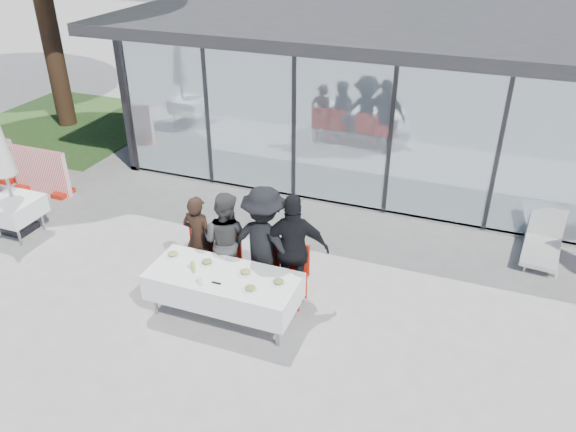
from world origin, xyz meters
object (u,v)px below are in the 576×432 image
object	(u,v)px
diner_c	(264,243)
plate_c	(245,272)
spare_table_left	(14,209)
diner_chair_d	(294,271)
lounger	(543,241)
plate_a	(173,254)
plate_b	(207,262)
plate_extra	(250,289)
diner_a	(199,238)
juice_bottle	(193,266)
diner_chair_c	(265,264)
diner_chair_a	(200,250)
folded_eyeglasses	(216,283)
diner_chair_b	(227,256)
dining_table	(224,286)
diner_d	(294,250)
plate_d	(279,282)
diner_b	(226,240)

from	to	relation	value
diner_c	plate_c	bearing A→B (deg)	93.40
plate_c	spare_table_left	bearing A→B (deg)	172.94
diner_chair_d	lounger	world-z (taller)	diner_chair_d
plate_a	plate_b	world-z (taller)	same
diner_c	plate_b	distance (m)	0.92
plate_extra	spare_table_left	xyz separation A→B (m)	(-5.25, 0.96, -0.22)
diner_a	juice_bottle	distance (m)	0.89
diner_c	diner_chair_c	size ratio (longest dim) A/B	1.92
diner_chair_a	lounger	xyz separation A→B (m)	(5.35, 2.81, -0.28)
diner_chair_d	plate_a	bearing A→B (deg)	-162.17
diner_c	plate_extra	bearing A→B (deg)	108.81
folded_eyeglasses	lounger	size ratio (longest dim) A/B	0.10
plate_c	plate_extra	distance (m)	0.41
plate_a	lounger	size ratio (longest dim) A/B	0.17
diner_chair_b	plate_extra	bearing A→B (deg)	-48.02
dining_table	juice_bottle	bearing A→B (deg)	-172.31
diner_d	plate_b	xyz separation A→B (m)	(-1.19, -0.58, -0.14)
folded_eyeglasses	lounger	distance (m)	5.93
diner_a	plate_d	xyz separation A→B (m)	(1.66, -0.67, 0.01)
diner_c	folded_eyeglasses	size ratio (longest dim) A/B	13.39
plate_a	lounger	xyz separation A→B (m)	(5.48, 3.39, -0.52)
diner_b	diner_a	bearing A→B (deg)	3.27
diner_a	diner_chair_c	distance (m)	1.18
diner_chair_c	plate_extra	world-z (taller)	diner_chair_c
diner_chair_c	diner_b	bearing A→B (deg)	179.61
diner_a	diner_b	xyz separation A→B (m)	(0.49, 0.00, 0.07)
dining_table	diner_chair_c	bearing A→B (deg)	64.86
diner_chair_b	plate_extra	size ratio (longest dim) A/B	4.08
diner_chair_a	plate_b	xyz separation A→B (m)	(0.46, -0.58, 0.24)
diner_chair_c	plate_b	world-z (taller)	diner_chair_c
dining_table	spare_table_left	xyz separation A→B (m)	(-4.72, 0.76, 0.02)
diner_chair_c	diner_chair_a	bearing A→B (deg)	180.00
diner_a	plate_d	size ratio (longest dim) A/B	6.38
diner_c	plate_a	world-z (taller)	diner_c
diner_chair_d	diner_chair_c	bearing A→B (deg)	180.00
plate_d	folded_eyeglasses	bearing A→B (deg)	-159.46
folded_eyeglasses	diner_a	bearing A→B (deg)	129.96
diner_b	plate_c	size ratio (longest dim) A/B	7.01
plate_d	plate_extra	size ratio (longest dim) A/B	1.00
plate_b	folded_eyeglasses	bearing A→B (deg)	-47.94
dining_table	diner_chair_a	size ratio (longest dim) A/B	2.32
dining_table	diner_chair_d	distance (m)	1.12
dining_table	lounger	distance (m)	5.78
diner_b	diner_chair_c	world-z (taller)	diner_b
diner_b	plate_b	xyz separation A→B (m)	(-0.03, -0.58, -0.06)
diner_b	diner_c	xyz separation A→B (m)	(0.67, 0.00, 0.10)
diner_c	folded_eyeglasses	world-z (taller)	diner_c
dining_table	diner_chair_a	bearing A→B (deg)	137.24
plate_a	juice_bottle	bearing A→B (deg)	-25.84
spare_table_left	diner_chair_b	bearing A→B (deg)	-0.17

